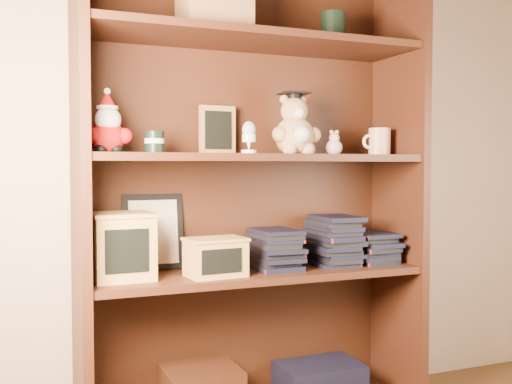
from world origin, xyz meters
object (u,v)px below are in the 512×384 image
at_px(grad_teddy_bear, 295,130).
at_px(teacher_mug, 379,142).
at_px(bookcase, 250,203).
at_px(treats_box, 122,245).

relative_size(grad_teddy_bear, teacher_mug, 1.96).
bearing_deg(bookcase, treats_box, -173.57).
relative_size(bookcase, treats_box, 7.57).
xyz_separation_m(grad_teddy_bear, treats_box, (-0.60, 0.01, -0.38)).
distance_m(bookcase, grad_teddy_bear, 0.30).
bearing_deg(grad_teddy_bear, treats_box, 179.44).
distance_m(grad_teddy_bear, treats_box, 0.71).
bearing_deg(teacher_mug, grad_teddy_bear, -178.89).
relative_size(teacher_mug, treats_box, 0.54).
bearing_deg(teacher_mug, treats_box, -179.94).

